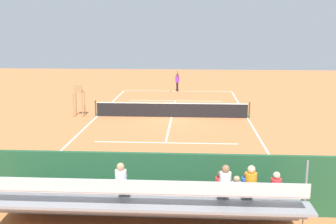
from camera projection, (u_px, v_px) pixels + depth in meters
The scene contains 11 objects.
ground_plane at pixel (172, 117), 26.87m from camera, with size 60.00×60.00×0.00m, color #D17542.
court_line_markings at pixel (172, 117), 26.91m from camera, with size 10.10×22.20×0.01m.
tennis_net at pixel (172, 110), 26.77m from camera, with size 10.30×0.10×1.07m.
backdrop_wall at pixel (149, 183), 13.00m from camera, with size 18.00×0.16×2.00m, color #235633.
bleacher_stand at pixel (153, 202), 11.63m from camera, with size 9.06×2.40×2.48m.
umpire_chair at pixel (79, 97), 26.89m from camera, with size 0.67×0.67×2.14m.
courtside_bench at pixel (233, 189), 13.64m from camera, with size 1.80×0.40×0.93m.
equipment_bag at pixel (180, 199), 13.70m from camera, with size 0.90×0.36×0.36m, color black.
tennis_player at pixel (177, 80), 37.32m from camera, with size 0.45×0.56×1.93m.
tennis_racket at pixel (173, 91), 37.45m from camera, with size 0.56×0.46×0.03m.
tennis_ball_near at pixel (199, 98), 33.74m from camera, with size 0.07×0.07×0.07m, color #CCDB33.
Camera 1 is at (-1.33, 26.18, 5.94)m, focal length 43.27 mm.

